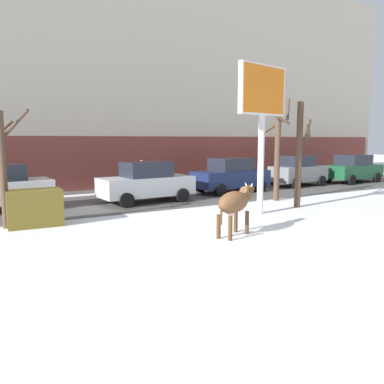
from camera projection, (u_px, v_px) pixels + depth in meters
ground_plane at (249, 250)px, 10.11m from camera, size 120.00×120.00×0.00m
road_strip at (126, 202)px, 17.81m from camera, size 60.00×5.60×0.01m
building_facade at (83, 76)px, 22.62m from camera, size 44.00×6.10×13.00m
cow_brown at (235, 203)px, 11.46m from camera, size 1.90×1.14×1.54m
billboard at (263, 99)px, 14.45m from camera, size 2.50×0.73×5.56m
car_white_hatchback at (4, 188)px, 15.49m from camera, size 3.59×2.08×1.86m
car_silver_sedan at (146, 182)px, 17.60m from camera, size 4.29×2.17×1.84m
car_navy_sedan at (231, 175)px, 20.93m from camera, size 4.29×2.17×1.84m
car_grey_hatchback at (298, 171)px, 23.72m from camera, size 3.59×2.08×1.86m
car_darkgreen_sedan at (353, 169)px, 25.69m from camera, size 4.29×2.17×1.84m
pedestrian_near_billboard at (142, 176)px, 21.18m from camera, size 0.36×0.24×1.73m
bare_tree_left_lot at (299, 151)px, 16.14m from camera, size 1.31×1.32×4.55m
bare_tree_right_lot at (2, 162)px, 12.35m from camera, size 1.57×1.31×4.24m
bare_tree_far_back at (277, 150)px, 17.94m from camera, size 1.25×1.28×4.46m
dumpster at (35, 208)px, 12.87m from camera, size 1.75×1.17×1.20m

